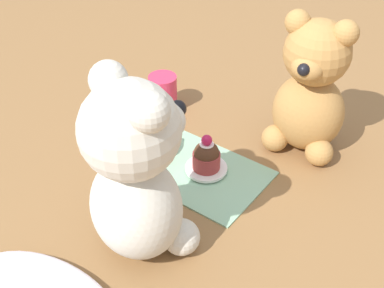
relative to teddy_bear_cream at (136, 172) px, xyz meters
name	(u,v)px	position (x,y,z in m)	size (l,w,h in m)	color
ground_plane	(192,169)	(0.04, -0.18, -0.14)	(4.00, 4.00, 0.00)	olive
knitted_placemat	(192,168)	(0.04, -0.18, -0.14)	(0.25, 0.16, 0.01)	#8EBC99
teddy_bear_cream	(136,172)	(0.00, 0.00, 0.00)	(0.17, 0.16, 0.29)	beige
teddy_bear_tan	(311,89)	(-0.08, -0.36, -0.02)	(0.14, 0.14, 0.25)	#B78447
cupcake_near_cream_bear	(152,143)	(0.12, -0.17, -0.11)	(0.06, 0.06, 0.07)	#993333
saucer_plate	(206,168)	(0.02, -0.19, -0.13)	(0.07, 0.07, 0.01)	white
cupcake_near_tan_bear	(206,156)	(0.02, -0.19, -0.11)	(0.05, 0.05, 0.07)	#993333
juice_glass	(163,93)	(0.20, -0.30, -0.10)	(0.06, 0.06, 0.07)	#DB3356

